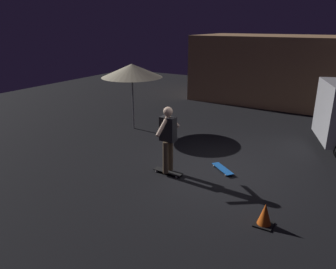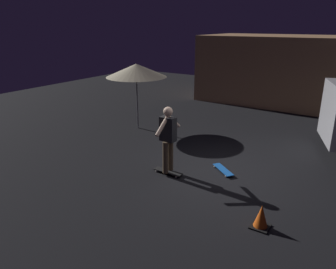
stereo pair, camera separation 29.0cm
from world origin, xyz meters
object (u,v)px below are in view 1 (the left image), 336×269
skater (168,135)px  traffic_cone (265,215)px  skateboard_ridden (168,172)px  skateboard_spare (223,169)px  patio_umbrella (132,71)px

skater → traffic_cone: (2.67, -0.96, -0.83)m
skateboard_ridden → skateboard_spare: same height
skateboard_spare → traffic_cone: bearing=-49.7°
traffic_cone → skater: bearing=160.2°
patio_umbrella → traffic_cone: bearing=-32.1°
patio_umbrella → skateboard_ridden: 4.41m
patio_umbrella → skater: 4.06m
skateboard_ridden → skater: size_ratio=0.47×
skateboard_spare → skater: (-1.12, -0.87, 0.98)m
patio_umbrella → skateboard_ridden: (2.97, -2.57, -2.02)m
skateboard_spare → traffic_cone: (1.55, -1.83, 0.16)m
patio_umbrella → skateboard_ridden: bearing=-40.9°
patio_umbrella → skateboard_ridden: patio_umbrella is taller
skateboard_ridden → skateboard_spare: (1.12, 0.87, 0.00)m
skater → skateboard_spare: bearing=37.6°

